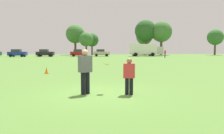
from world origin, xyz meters
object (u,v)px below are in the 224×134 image
player_thrower (85,69)px  box_truck (146,50)px  frisbee (106,64)px  player_defender (129,74)px  parked_car_near_right (101,53)px  parked_car_mid_left (17,53)px  parked_car_mid_right (79,53)px  bystander_sideline_watcher (165,53)px  traffic_cone (47,70)px  parked_car_center (45,53)px

player_thrower → box_truck: (15.45, 47.83, 0.76)m
frisbee → box_truck: 49.83m
player_defender → frisbee: player_defender is taller
player_defender → parked_car_near_right: (2.08, 48.02, 0.13)m
parked_car_mid_left → parked_car_mid_right: bearing=5.1°
parked_car_mid_right → bystander_sideline_watcher: (19.13, -9.59, 0.06)m
parked_car_mid_right → box_truck: box_truck is taller
parked_car_mid_left → parked_car_mid_right: size_ratio=1.00×
player_defender → traffic_cone: (-4.54, 8.07, -0.57)m
parked_car_center → parked_car_mid_left: bearing=-174.4°
frisbee → parked_car_mid_left: bearing=110.6°
parked_car_center → parked_car_near_right: size_ratio=1.00×
parked_car_mid_right → parked_car_near_right: 5.73m
traffic_cone → parked_car_mid_left: bearing=109.4°
traffic_cone → parked_car_mid_right: 39.83m
frisbee → bystander_sideline_watcher: 41.17m
parked_car_center → box_truck: 25.58m
frisbee → parked_car_mid_left: 49.23m
traffic_cone → parked_car_mid_right: bearing=88.7°
box_truck → traffic_cone: bearing=-114.6°
player_defender → box_truck: 50.07m
traffic_cone → box_truck: box_truck is taller
player_thrower → parked_car_mid_right: 47.63m
parked_car_mid_right → parked_car_near_right: bearing=1.4°
parked_car_mid_left → box_truck: 31.95m
player_thrower → parked_car_center: 47.99m
box_truck → parked_car_mid_right: bearing=-179.2°
player_thrower → parked_car_mid_right: size_ratio=0.41×
player_thrower → parked_car_near_right: parked_car_near_right is taller
frisbee → traffic_cone: 8.47m
bystander_sideline_watcher → player_defender: bearing=-112.0°
parked_car_center → parked_car_mid_right: bearing=4.7°
frisbee → bystander_sideline_watcher: bystander_sideline_watcher is taller
player_thrower → traffic_cone: size_ratio=3.66×
frisbee → box_truck: box_truck is taller
player_defender → parked_car_center: (-11.79, 47.21, 0.13)m
parked_car_center → traffic_cone: bearing=-79.5°
player_thrower → parked_car_center: (-10.10, 46.91, -0.06)m
player_defender → frisbee: 1.06m
parked_car_near_right → box_truck: (11.68, 0.11, 0.83)m
player_thrower → box_truck: bearing=72.1°
frisbee → parked_car_near_right: size_ratio=0.06×
bystander_sideline_watcher → parked_car_mid_right: bearing=153.4°
frisbee → traffic_cone: (-3.69, 7.57, -0.93)m
bystander_sideline_watcher → parked_car_center: bearing=161.9°
player_defender → parked_car_center: parked_car_center is taller
bystander_sideline_watcher → player_thrower: bearing=-114.3°
player_defender → traffic_cone: 9.28m
traffic_cone → player_thrower: bearing=-69.8°
traffic_cone → parked_car_mid_right: (0.90, 39.81, 0.69)m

